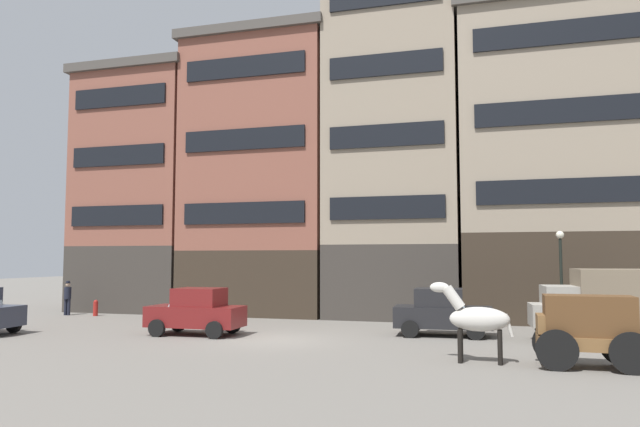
{
  "coord_description": "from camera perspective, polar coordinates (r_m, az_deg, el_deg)",
  "views": [
    {
      "loc": [
        7.58,
        -20.36,
        3.01
      ],
      "look_at": [
        1.19,
        2.05,
        4.79
      ],
      "focal_mm": 32.63,
      "sensor_mm": 36.0,
      "label": 1
    }
  ],
  "objects": [
    {
      "name": "building_far_left",
      "position": [
        36.44,
        -16.31,
        2.21
      ],
      "size": [
        7.27,
        6.94,
        14.08
      ],
      "color": "#38332D",
      "rests_on": "ground_plane"
    },
    {
      "name": "sedan_light",
      "position": [
        23.6,
        -12.02,
        -9.38
      ],
      "size": [
        3.73,
        1.91,
        1.83
      ],
      "color": "maroon",
      "rests_on": "ground_plane"
    },
    {
      "name": "streetlamp_curbside",
      "position": [
        25.84,
        22.55,
        -4.8
      ],
      "size": [
        0.32,
        0.32,
        4.12
      ],
      "color": "black",
      "rests_on": "ground_plane"
    },
    {
      "name": "building_far_right",
      "position": [
        31.13,
        21.8,
        4.66
      ],
      "size": [
        9.17,
        6.94,
        15.39
      ],
      "color": "#33281E",
      "rests_on": "ground_plane"
    },
    {
      "name": "building_center_right",
      "position": [
        31.52,
        7.43,
        6.78
      ],
      "size": [
        7.09,
        6.94,
        18.09
      ],
      "color": "#38332D",
      "rests_on": "ground_plane"
    },
    {
      "name": "building_center_left",
      "position": [
        33.16,
        -5.27,
        3.79
      ],
      "size": [
        8.36,
        6.94,
        15.34
      ],
      "color": "#33281E",
      "rests_on": "ground_plane"
    },
    {
      "name": "draft_horse",
      "position": [
        17.64,
        15.03,
        -9.89
      ],
      "size": [
        2.34,
        0.62,
        2.3
      ],
      "color": "beige",
      "rests_on": "ground_plane"
    },
    {
      "name": "ground_plane",
      "position": [
        21.93,
        -4.56,
        -12.26
      ],
      "size": [
        120.0,
        120.0,
        0.0
      ],
      "primitive_type": "plane",
      "color": "slate"
    },
    {
      "name": "fire_hydrant_curbside",
      "position": [
        32.78,
        -21.15,
        -8.61
      ],
      "size": [
        0.24,
        0.24,
        0.83
      ],
      "color": "maroon",
      "rests_on": "ground_plane"
    },
    {
      "name": "delivery_truck_near",
      "position": [
        22.93,
        25.8,
        -7.92
      ],
      "size": [
        4.45,
        2.36,
        2.62
      ],
      "color": "gray",
      "rests_on": "ground_plane"
    },
    {
      "name": "sedan_parked_curb",
      "position": [
        23.31,
        11.87,
        -9.45
      ],
      "size": [
        3.75,
        1.97,
        1.83
      ],
      "color": "black",
      "rests_on": "ground_plane"
    },
    {
      "name": "cargo_wagon",
      "position": [
        17.85,
        24.7,
        -9.98
      ],
      "size": [
        2.92,
        1.54,
        1.98
      ],
      "color": "brown",
      "rests_on": "ground_plane"
    },
    {
      "name": "pedestrian_officer",
      "position": [
        33.71,
        -23.52,
        -7.47
      ],
      "size": [
        0.47,
        0.47,
        1.79
      ],
      "color": "black",
      "rests_on": "ground_plane"
    }
  ]
}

